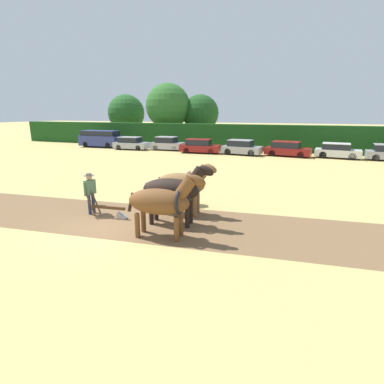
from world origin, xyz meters
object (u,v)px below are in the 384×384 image
object	(u,v)px
tree_left	(168,106)
parked_car_center_left	(167,144)
tree_center_left	(200,113)
farmer_beside_team	(189,185)
draft_horse_lead_right	(174,190)
draft_horse_trail_left	(183,184)
draft_horse_lead_left	(162,202)
parked_van	(100,139)
parked_car_right	(287,149)
farmer_at_plow	(90,190)
tree_far_left	(126,113)
parked_car_center	(200,146)
parked_car_far_right	(337,151)
parked_car_left	(131,143)
parked_car_center_right	(241,148)
plow	(111,211)

from	to	relation	value
tree_left	parked_car_center_left	world-z (taller)	tree_left
tree_center_left	farmer_beside_team	xyz separation A→B (m)	(9.66, -28.89, -3.20)
draft_horse_lead_right	draft_horse_trail_left	world-z (taller)	draft_horse_lead_right
tree_center_left	farmer_beside_team	size ratio (longest dim) A/B	4.09
draft_horse_lead_left	farmer_beside_team	world-z (taller)	draft_horse_lead_left
parked_van	parked_car_right	size ratio (longest dim) A/B	1.17
tree_left	farmer_at_plow	world-z (taller)	tree_left
tree_far_left	parked_car_center	distance (m)	19.69
tree_left	farmer_beside_team	distance (m)	30.36
farmer_beside_team	parked_car_center	distance (m)	18.87
tree_left	parked_car_far_right	size ratio (longest dim) A/B	1.96
draft_horse_lead_left	parked_car_left	xyz separation A→B (m)	(-15.08, 21.98, -0.59)
tree_center_left	parked_car_center_left	size ratio (longest dim) A/B	1.76
parked_van	parked_car_right	distance (m)	22.70
tree_left	farmer_at_plow	xyz separation A→B (m)	(10.26, -29.55, -4.07)
draft_horse_lead_right	parked_car_left	size ratio (longest dim) A/B	0.70
tree_far_left	parked_car_center_right	world-z (taller)	tree_far_left
draft_horse_trail_left	parked_car_center_left	size ratio (longest dim) A/B	0.72
farmer_beside_team	parked_van	world-z (taller)	parked_van
tree_center_left	farmer_beside_team	bearing A→B (deg)	-71.52
parked_car_left	parked_car_far_right	bearing A→B (deg)	-1.59
farmer_at_plow	parked_car_center_right	xyz separation A→B (m)	(2.14, 20.98, -0.32)
tree_center_left	parked_car_far_right	xyz separation A→B (m)	(17.46, -9.81, -3.46)
draft_horse_trail_left	parked_van	xyz separation A→B (m)	(-19.73, 20.14, -0.25)
draft_horse_lead_left	tree_far_left	bearing A→B (deg)	118.13
parked_car_center_left	farmer_beside_team	bearing A→B (deg)	-63.51
draft_horse_lead_left	parked_car_center_left	xyz separation A→B (m)	(-10.79, 22.99, -0.57)
tree_center_left	plow	size ratio (longest dim) A/B	3.86
parked_van	parked_car_center_left	world-z (taller)	parked_van
tree_left	parked_car_center_left	xyz separation A→B (m)	(3.49, -7.73, -4.40)
draft_horse_lead_right	parked_van	bearing A→B (deg)	126.46
tree_left	parked_car_right	world-z (taller)	tree_left
parked_car_center	parked_car_far_right	size ratio (longest dim) A/B	1.05
parked_car_center_right	parked_car_far_right	world-z (taller)	parked_car_center_right
tree_far_left	tree_left	bearing A→B (deg)	-13.62
parked_car_left	parked_car_center_right	world-z (taller)	parked_car_center_right
parked_car_center_left	parked_car_center	size ratio (longest dim) A/B	0.87
plow	parked_car_center_right	distance (m)	21.18
parked_car_left	parked_car_center_right	size ratio (longest dim) A/B	1.01
farmer_beside_team	parked_car_right	world-z (taller)	farmer_beside_team
draft_horse_lead_right	parked_car_left	world-z (taller)	draft_horse_lead_right
parked_car_center_right	parked_car_far_right	xyz separation A→B (m)	(9.13, 0.90, -0.04)
plow	parked_car_center_left	xyz separation A→B (m)	(-7.92, 21.99, 0.42)
tree_far_left	draft_horse_lead_right	bearing A→B (deg)	-54.57
plow	parked_car_center_right	xyz separation A→B (m)	(1.00, 21.15, 0.42)
parked_car_left	parked_car_right	world-z (taller)	parked_car_left
parked_car_center	draft_horse_trail_left	bearing A→B (deg)	-77.07
draft_horse_lead_right	parked_car_center_left	distance (m)	24.17
tree_far_left	farmer_beside_team	bearing A→B (deg)	-52.66
farmer_beside_team	parked_van	distance (m)	27.06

